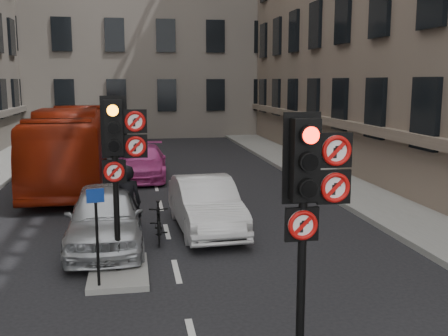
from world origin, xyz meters
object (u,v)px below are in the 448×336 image
object	(u,v)px
motorcycle	(159,222)
motorcyclist	(127,203)
car_white	(206,204)
signal_far	(119,146)
car_pink	(143,162)
info_sign	(97,224)
signal_near	(310,187)
bus_red	(71,146)
car_silver	(105,216)

from	to	relation	value
motorcycle	motorcyclist	distance (m)	0.90
car_white	motorcyclist	bearing A→B (deg)	-165.98
signal_far	motorcycle	xyz separation A→B (m)	(0.86, 2.24, -2.21)
car_pink	motorcycle	bearing A→B (deg)	-85.60
car_white	motorcyclist	distance (m)	2.17
motorcyclist	info_sign	xyz separation A→B (m)	(-0.54, -3.18, 0.38)
car_white	motorcycle	bearing A→B (deg)	-152.93
signal_near	bus_red	bearing A→B (deg)	108.03
signal_far	bus_red	size ratio (longest dim) A/B	0.34
car_silver	car_white	size ratio (longest dim) A/B	1.03
car_silver	info_sign	world-z (taller)	info_sign
signal_near	bus_red	world-z (taller)	signal_near
car_white	signal_near	bearing A→B (deg)	-89.43
car_silver	motorcycle	xyz separation A→B (m)	(1.29, 0.24, -0.26)
signal_far	info_sign	bearing A→B (deg)	-118.32
signal_far	car_white	world-z (taller)	signal_far
signal_far	car_white	size ratio (longest dim) A/B	0.83
bus_red	info_sign	world-z (taller)	bus_red
motorcyclist	car_silver	bearing A→B (deg)	33.01
motorcyclist	motorcycle	bearing A→B (deg)	169.53
signal_near	car_white	world-z (taller)	signal_near
bus_red	info_sign	distance (m)	11.34
car_white	bus_red	world-z (taller)	bus_red
signal_far	info_sign	xyz separation A→B (m)	(-0.44, -0.81, -1.36)
bus_red	info_sign	xyz separation A→B (m)	(1.66, -11.22, -0.13)
car_pink	info_sign	distance (m)	11.89
info_sign	car_silver	bearing A→B (deg)	77.49
car_white	info_sign	world-z (taller)	info_sign
motorcycle	motorcyclist	xyz separation A→B (m)	(-0.76, 0.12, 0.48)
car_silver	motorcycle	world-z (taller)	car_silver
car_pink	bus_red	world-z (taller)	bus_red
motorcycle	info_sign	size ratio (longest dim) A/B	0.86
motorcyclist	info_sign	size ratio (longest dim) A/B	1.02
signal_far	motorcyclist	distance (m)	2.94
car_white	signal_far	bearing A→B (deg)	-128.82
car_pink	bus_red	bearing A→B (deg)	-164.59
car_white	motorcyclist	world-z (taller)	motorcyclist
motorcycle	car_silver	bearing A→B (deg)	-167.33
car_silver	car_white	world-z (taller)	car_silver
motorcycle	info_sign	xyz separation A→B (m)	(-1.30, -3.05, 0.86)
car_silver	car_pink	xyz separation A→B (m)	(1.11, 9.00, -0.08)
motorcycle	car_white	bearing A→B (deg)	32.36
bus_red	motorcycle	bearing A→B (deg)	-71.53
car_silver	motorcycle	distance (m)	1.33
signal_near	signal_far	world-z (taller)	signal_far
info_sign	signal_far	bearing A→B (deg)	49.39
motorcycle	info_sign	distance (m)	3.42
car_pink	info_sign	size ratio (longest dim) A/B	2.43
signal_far	car_pink	size ratio (longest dim) A/B	0.78
signal_near	car_silver	xyz separation A→B (m)	(-3.02, 6.01, -1.83)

